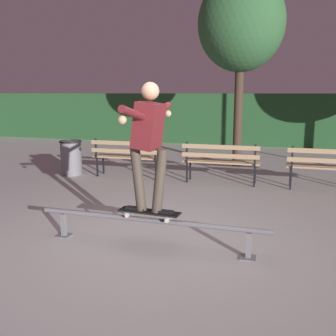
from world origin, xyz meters
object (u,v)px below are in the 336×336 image
object	(u,v)px
park_bench_right_center	(330,164)
tree_behind_benches	(241,24)
skateboard	(149,212)
skateboarder	(149,137)
trash_can	(71,157)
grind_rail	(149,224)
park_bench_leftmost	(127,154)
park_bench_left_center	(221,159)

from	to	relation	value
park_bench_right_center	tree_behind_benches	bearing A→B (deg)	133.84
skateboard	skateboarder	bearing A→B (deg)	-3.66
trash_can	park_bench_right_center	bearing A→B (deg)	0.83
grind_rail	park_bench_leftmost	bearing A→B (deg)	116.74
park_bench_leftmost	tree_behind_benches	world-z (taller)	tree_behind_benches
park_bench_leftmost	grind_rail	bearing A→B (deg)	-63.26
grind_rail	park_bench_left_center	xyz separation A→B (m)	(0.30, 3.61, 0.24)
tree_behind_benches	park_bench_leftmost	bearing A→B (deg)	-136.03
park_bench_left_center	skateboarder	bearing A→B (deg)	-94.70
park_bench_right_center	trash_can	xyz separation A→B (m)	(-5.61, -0.08, -0.12)
skateboarder	park_bench_leftmost	bearing A→B (deg)	116.75
park_bench_left_center	tree_behind_benches	world-z (taller)	tree_behind_benches
park_bench_leftmost	park_bench_right_center	bearing A→B (deg)	0.00
park_bench_right_center	skateboard	bearing A→B (deg)	-123.80
tree_behind_benches	trash_can	distance (m)	5.23
park_bench_left_center	park_bench_right_center	bearing A→B (deg)	0.00
grind_rail	park_bench_right_center	size ratio (longest dim) A/B	1.85
grind_rail	tree_behind_benches	size ratio (longest dim) A/B	0.63
park_bench_left_center	trash_can	bearing A→B (deg)	-178.66
skateboard	park_bench_left_center	world-z (taller)	park_bench_left_center
trash_can	tree_behind_benches	bearing A→B (deg)	31.64
park_bench_leftmost	park_bench_left_center	bearing A→B (deg)	0.00
skateboard	tree_behind_benches	distance (m)	6.52
skateboard	tree_behind_benches	xyz separation A→B (m)	(0.38, 5.73, 3.09)
grind_rail	skateboard	world-z (taller)	skateboard
park_bench_right_center	tree_behind_benches	distance (m)	4.20
park_bench_left_center	tree_behind_benches	size ratio (longest dim) A/B	0.34
park_bench_leftmost	tree_behind_benches	bearing A→B (deg)	43.97
trash_can	grind_rail	bearing A→B (deg)	-47.85
skateboard	trash_can	world-z (taller)	trash_can
trash_can	park_bench_left_center	bearing A→B (deg)	1.34
skateboard	park_bench_leftmost	size ratio (longest dim) A/B	0.49
skateboarder	tree_behind_benches	size ratio (longest dim) A/B	0.33
grind_rail	skateboarder	bearing A→B (deg)	-8.34
park_bench_leftmost	park_bench_left_center	world-z (taller)	same
grind_rail	skateboard	distance (m)	0.15
skateboard	trash_can	bearing A→B (deg)	132.14
skateboard	park_bench_leftmost	xyz separation A→B (m)	(-1.82, 3.61, 0.09)
park_bench_left_center	tree_behind_benches	bearing A→B (deg)	87.81
grind_rail	skateboarder	world-z (taller)	skateboarder
grind_rail	skateboard	bearing A→B (deg)	180.00
grind_rail	tree_behind_benches	world-z (taller)	tree_behind_benches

